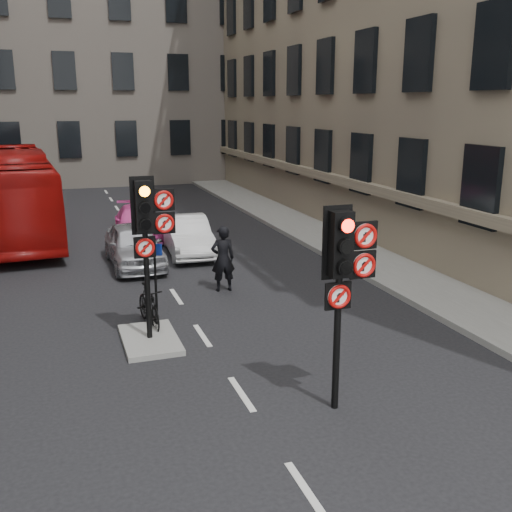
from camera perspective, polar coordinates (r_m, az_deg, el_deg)
ground at (r=9.65m, az=2.36°, el=-18.18°), size 120.00×120.00×0.00m
pavement_right at (r=22.64m, az=8.44°, el=1.21°), size 3.00×50.00×0.16m
centre_island at (r=13.69m, az=-10.07°, el=-7.84°), size 1.20×2.00×0.12m
building_far at (r=45.91m, az=-15.97°, el=19.92°), size 30.00×14.00×20.00m
signal_near at (r=10.00m, az=8.42°, el=-0.89°), size 0.91×0.40×3.58m
signal_far at (r=12.94m, az=-10.19°, el=3.08°), size 0.91×0.40×3.58m
car_silver at (r=19.87m, az=-11.55°, el=1.03°), size 1.72×4.09×1.38m
car_white at (r=21.17m, az=-6.55°, el=1.97°), size 1.62×4.09×1.32m
car_pink at (r=23.99m, az=-11.19°, el=3.15°), size 2.07×4.37×1.23m
bus_red at (r=25.83m, az=-22.12°, el=5.59°), size 3.64×12.34×3.39m
motorcycle at (r=14.48m, az=-10.18°, el=-4.71°), size 0.68×1.72×1.01m
motorcyclist at (r=16.83m, az=-3.17°, el=-0.26°), size 0.69×0.46×1.87m
info_sign at (r=13.99m, az=-9.56°, el=-1.60°), size 0.33×0.14×1.96m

